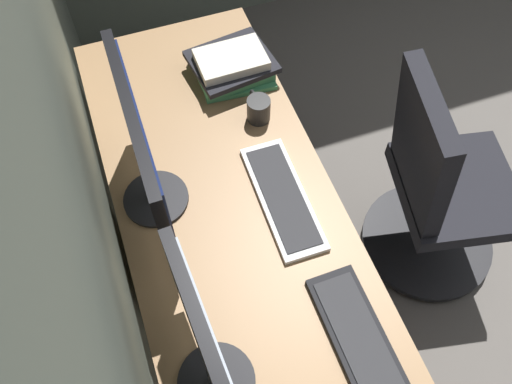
{
  "coord_description": "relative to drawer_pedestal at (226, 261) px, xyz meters",
  "views": [
    {
      "loc": [
        -0.39,
        2.18,
        2.16
      ],
      "look_at": [
        0.31,
        1.93,
        0.95
      ],
      "focal_mm": 37.95,
      "sensor_mm": 36.0,
      "label": 1
    }
  ],
  "objects": [
    {
      "name": "keyboard_spare",
      "position": [
        -0.52,
        -0.22,
        0.39
      ],
      "size": [
        0.42,
        0.14,
        0.02
      ],
      "color": "black",
      "rests_on": "desk"
    },
    {
      "name": "desk",
      "position": [
        -0.11,
        -0.03,
        0.31
      ],
      "size": [
        1.9,
        0.66,
        0.73
      ],
      "color": "#936D47",
      "rests_on": "ground"
    },
    {
      "name": "office_chair",
      "position": [
        -0.05,
        -0.81,
        0.11
      ],
      "size": [
        0.56,
        0.59,
        0.97
      ],
      "color": "black",
      "rests_on": "ground"
    },
    {
      "name": "coffee_mug",
      "position": [
        0.3,
        -0.23,
        0.43
      ],
      "size": [
        0.12,
        0.08,
        0.09
      ],
      "color": "black",
      "rests_on": "desk"
    },
    {
      "name": "book_stack_near",
      "position": [
        0.51,
        -0.21,
        0.43
      ],
      "size": [
        0.27,
        0.3,
        0.11
      ],
      "color": "#3D8456",
      "rests_on": "desk"
    },
    {
      "name": "wall_back",
      "position": [
        -0.42,
        0.37,
        0.95
      ],
      "size": [
        4.8,
        0.1,
        2.6
      ],
      "primitive_type": "cube",
      "color": "slate",
      "rests_on": "ground"
    },
    {
      "name": "drawer_pedestal",
      "position": [
        0.0,
        0.0,
        0.0
      ],
      "size": [
        0.4,
        0.51,
        0.69
      ],
      "color": "#936D47",
      "rests_on": "ground"
    },
    {
      "name": "monitor_secondary",
      "position": [
        -0.49,
        0.16,
        0.61
      ],
      "size": [
        0.51,
        0.2,
        0.39
      ],
      "color": "black",
      "rests_on": "desk"
    },
    {
      "name": "keyboard_main",
      "position": [
        -0.03,
        -0.19,
        0.39
      ],
      "size": [
        0.42,
        0.15,
        0.02
      ],
      "color": "silver",
      "rests_on": "desk"
    },
    {
      "name": "monitor_primary",
      "position": [
        0.1,
        0.17,
        0.63
      ],
      "size": [
        0.56,
        0.2,
        0.44
      ],
      "color": "black",
      "rests_on": "desk"
    }
  ]
}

